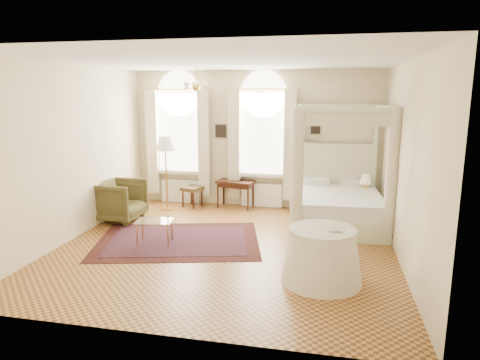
{
  "coord_description": "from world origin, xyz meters",
  "views": [
    {
      "loc": [
        1.77,
        -7.23,
        2.77
      ],
      "look_at": [
        0.18,
        0.4,
        1.18
      ],
      "focal_mm": 32.0,
      "sensor_mm": 36.0,
      "label": 1
    }
  ],
  "objects_px": {
    "side_table": "(322,256)",
    "nightstand": "(363,205)",
    "canopy_bed": "(338,199)",
    "writing_desk": "(235,185)",
    "floor_lamp": "(165,147)",
    "coffee_table": "(154,223)",
    "armchair": "(119,200)",
    "stool": "(192,190)"
  },
  "relations": [
    {
      "from": "writing_desk",
      "to": "floor_lamp",
      "type": "relative_size",
      "value": 0.54
    },
    {
      "from": "coffee_table",
      "to": "floor_lamp",
      "type": "bearing_deg",
      "value": 105.82
    },
    {
      "from": "writing_desk",
      "to": "coffee_table",
      "type": "distance_m",
      "value": 2.97
    },
    {
      "from": "armchair",
      "to": "coffee_table",
      "type": "relative_size",
      "value": 1.37
    },
    {
      "from": "canopy_bed",
      "to": "side_table",
      "type": "xyz_separation_m",
      "value": [
        -0.27,
        -2.88,
        -0.17
      ]
    },
    {
      "from": "stool",
      "to": "floor_lamp",
      "type": "bearing_deg",
      "value": -143.92
    },
    {
      "from": "floor_lamp",
      "to": "canopy_bed",
      "type": "bearing_deg",
      "value": -6.21
    },
    {
      "from": "canopy_bed",
      "to": "stool",
      "type": "distance_m",
      "value": 3.58
    },
    {
      "from": "side_table",
      "to": "canopy_bed",
      "type": "bearing_deg",
      "value": 84.59
    },
    {
      "from": "nightstand",
      "to": "side_table",
      "type": "height_order",
      "value": "side_table"
    },
    {
      "from": "armchair",
      "to": "side_table",
      "type": "bearing_deg",
      "value": -114.52
    },
    {
      "from": "nightstand",
      "to": "coffee_table",
      "type": "height_order",
      "value": "nightstand"
    },
    {
      "from": "floor_lamp",
      "to": "writing_desk",
      "type": "bearing_deg",
      "value": 18.04
    },
    {
      "from": "side_table",
      "to": "stool",
      "type": "bearing_deg",
      "value": 131.06
    },
    {
      "from": "canopy_bed",
      "to": "coffee_table",
      "type": "distance_m",
      "value": 3.84
    },
    {
      "from": "writing_desk",
      "to": "floor_lamp",
      "type": "height_order",
      "value": "floor_lamp"
    },
    {
      "from": "writing_desk",
      "to": "side_table",
      "type": "relative_size",
      "value": 0.79
    },
    {
      "from": "coffee_table",
      "to": "floor_lamp",
      "type": "height_order",
      "value": "floor_lamp"
    },
    {
      "from": "floor_lamp",
      "to": "side_table",
      "type": "height_order",
      "value": "floor_lamp"
    },
    {
      "from": "writing_desk",
      "to": "side_table",
      "type": "distance_m",
      "value": 4.4
    },
    {
      "from": "side_table",
      "to": "armchair",
      "type": "bearing_deg",
      "value": 152.96
    },
    {
      "from": "armchair",
      "to": "floor_lamp",
      "type": "bearing_deg",
      "value": -31.36
    },
    {
      "from": "coffee_table",
      "to": "side_table",
      "type": "height_order",
      "value": "side_table"
    },
    {
      "from": "armchair",
      "to": "coffee_table",
      "type": "distance_m",
      "value": 1.85
    },
    {
      "from": "stool",
      "to": "nightstand",
      "type": "bearing_deg",
      "value": -2.27
    },
    {
      "from": "side_table",
      "to": "nightstand",
      "type": "bearing_deg",
      "value": 76.61
    },
    {
      "from": "nightstand",
      "to": "writing_desk",
      "type": "distance_m",
      "value": 3.02
    },
    {
      "from": "floor_lamp",
      "to": "side_table",
      "type": "distance_m",
      "value": 5.11
    },
    {
      "from": "nightstand",
      "to": "writing_desk",
      "type": "bearing_deg",
      "value": 174.27
    },
    {
      "from": "canopy_bed",
      "to": "nightstand",
      "type": "bearing_deg",
      "value": 48.72
    },
    {
      "from": "stool",
      "to": "coffee_table",
      "type": "relative_size",
      "value": 0.78
    },
    {
      "from": "nightstand",
      "to": "armchair",
      "type": "distance_m",
      "value": 5.43
    },
    {
      "from": "armchair",
      "to": "side_table",
      "type": "height_order",
      "value": "armchair"
    },
    {
      "from": "canopy_bed",
      "to": "nightstand",
      "type": "xyz_separation_m",
      "value": [
        0.57,
        0.65,
        -0.27
      ]
    },
    {
      "from": "writing_desk",
      "to": "side_table",
      "type": "xyz_separation_m",
      "value": [
        2.15,
        -3.83,
        -0.17
      ]
    },
    {
      "from": "canopy_bed",
      "to": "floor_lamp",
      "type": "bearing_deg",
      "value": 173.79
    },
    {
      "from": "stool",
      "to": "side_table",
      "type": "xyz_separation_m",
      "value": [
        3.22,
        -3.69,
        -0.02
      ]
    },
    {
      "from": "coffee_table",
      "to": "stool",
      "type": "bearing_deg",
      "value": 93.06
    },
    {
      "from": "canopy_bed",
      "to": "armchair",
      "type": "relative_size",
      "value": 2.55
    },
    {
      "from": "stool",
      "to": "floor_lamp",
      "type": "distance_m",
      "value": 1.26
    },
    {
      "from": "armchair",
      "to": "side_table",
      "type": "distance_m",
      "value": 4.98
    },
    {
      "from": "canopy_bed",
      "to": "coffee_table",
      "type": "bearing_deg",
      "value": -150.76
    }
  ]
}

